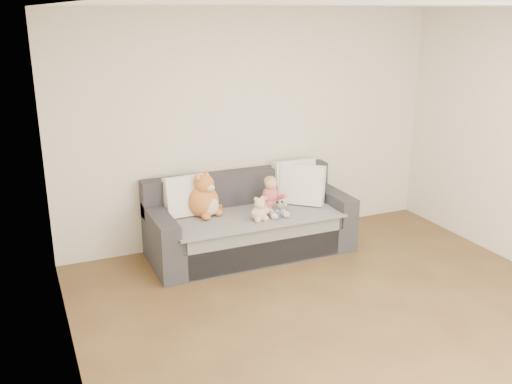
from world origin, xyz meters
The scene contains 10 objects.
room_shell centered at (0.00, 0.42, 1.30)m, with size 5.00×5.00×5.00m.
sofa centered at (-0.23, 2.06, 0.31)m, with size 2.20×0.94×0.85m.
cushion_left centered at (-0.88, 2.23, 0.69)m, with size 0.48×0.23×0.44m.
cushion_right_back centered at (0.42, 2.26, 0.70)m, with size 0.50×0.23×0.47m.
cushion_right_front centered at (0.42, 2.06, 0.70)m, with size 0.52×0.49×0.47m.
toddler centered at (-0.01, 1.96, 0.64)m, with size 0.28×0.40×0.40m.
plush_cat centered at (-0.71, 2.13, 0.66)m, with size 0.40×0.41×0.51m.
teddy_bear centered at (-0.24, 1.75, 0.58)m, with size 0.21×0.16×0.27m.
plush_cow centered at (0.03, 1.87, 0.54)m, with size 0.13×0.20×0.16m.
sippy_cup centered at (-0.04, 1.74, 0.53)m, with size 0.10×0.07×0.11m.
Camera 1 is at (-2.49, -3.33, 2.58)m, focal length 40.00 mm.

